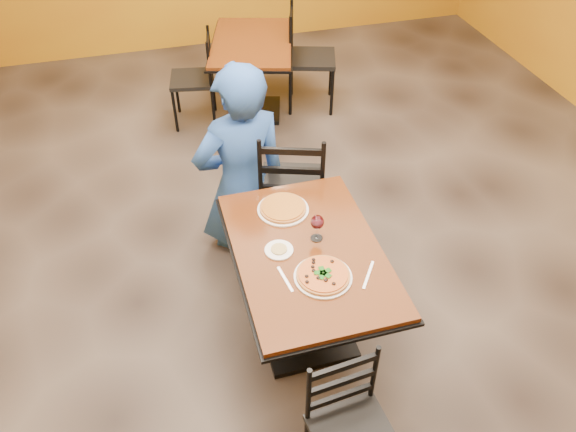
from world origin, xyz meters
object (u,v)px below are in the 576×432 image
object	(u,v)px
table_main	(307,274)
plate_main	(323,277)
wine_glass	(317,227)
chair_main_far	(293,184)
chair_second_left	(192,80)
table_second	(253,61)
pizza_far	(283,208)
chair_second_right	(312,59)
side_plate	(279,250)
plate_far	(283,210)
pizza_main	(323,275)
diner	(241,159)

from	to	relation	value
table_main	plate_main	world-z (taller)	plate_main
table_main	wine_glass	xyz separation A→B (m)	(0.07, 0.08, 0.28)
chair_main_far	chair_second_left	bearing A→B (deg)	-57.28
table_second	pizza_far	xyz separation A→B (m)	(-0.35, -2.39, 0.22)
chair_second_right	wine_glass	bearing A→B (deg)	-179.67
pizza_far	side_plate	distance (m)	0.35
chair_main_far	plate_far	bearing A→B (deg)	87.20
chair_second_right	pizza_main	distance (m)	3.11
diner	plate_far	bearing A→B (deg)	91.39
diner	wine_glass	xyz separation A→B (m)	(0.25, -0.93, 0.13)
chair_second_right	side_plate	world-z (taller)	chair_second_right
pizza_main	table_second	bearing A→B (deg)	84.51
table_main	chair_main_far	size ratio (longest dim) A/B	1.24
table_main	pizza_far	distance (m)	0.43
chair_second_left	diner	xyz separation A→B (m)	(0.11, -1.75, 0.27)
chair_main_far	chair_second_right	bearing A→B (deg)	-92.31
table_main	chair_second_left	world-z (taller)	chair_second_left
chair_second_right	diner	bearing A→B (deg)	166.00
chair_second_right	wine_glass	world-z (taller)	chair_second_right
table_second	chair_second_right	world-z (taller)	chair_second_right
chair_second_left	table_second	bearing A→B (deg)	100.01
diner	wine_glass	distance (m)	0.97
pizza_main	wine_glass	bearing A→B (deg)	78.73
table_main	plate_main	bearing A→B (deg)	-85.78
pizza_main	wine_glass	size ratio (longest dim) A/B	1.58
chair_main_far	plate_far	xyz separation A→B (m)	(-0.21, -0.54, 0.26)
chair_second_left	chair_second_right	size ratio (longest dim) A/B	0.88
table_main	plate_far	size ratio (longest dim) A/B	3.97
pizza_main	side_plate	size ratio (longest dim) A/B	1.77
diner	pizza_main	xyz separation A→B (m)	(0.19, -1.22, 0.06)
table_main	chair_second_right	size ratio (longest dim) A/B	1.24
chair_main_far	side_plate	bearing A→B (deg)	88.28
table_second	chair_second_left	distance (m)	0.60
side_plate	plate_far	bearing A→B (deg)	71.16
chair_main_far	plate_main	xyz separation A→B (m)	(-0.15, -1.12, 0.26)
table_main	chair_second_right	world-z (taller)	chair_second_right
table_main	diner	xyz separation A→B (m)	(-0.17, 1.01, 0.15)
side_plate	diner	bearing A→B (deg)	91.00
table_main	table_second	size ratio (longest dim) A/B	0.96
table_second	plate_main	xyz separation A→B (m)	(-0.29, -2.97, 0.20)
table_second	pizza_main	world-z (taller)	pizza_main
chair_main_far	plate_far	size ratio (longest dim) A/B	3.21
chair_second_left	pizza_main	xyz separation A→B (m)	(0.30, -2.97, 0.33)
table_second	wine_glass	distance (m)	2.70
chair_second_right	plate_far	size ratio (longest dim) A/B	3.21
table_main	plate_far	xyz separation A→B (m)	(-0.05, 0.37, 0.20)
table_second	pizza_main	size ratio (longest dim) A/B	4.50
diner	pizza_main	bearing A→B (deg)	88.81
diner	plate_far	size ratio (longest dim) A/B	4.59
plate_far	wine_glass	size ratio (longest dim) A/B	1.72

